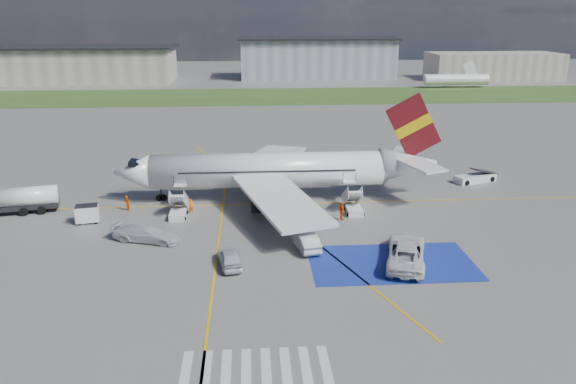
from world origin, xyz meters
name	(u,v)px	position (x,y,z in m)	size (l,w,h in m)	color
ground	(273,247)	(0.00, 0.00, 0.00)	(400.00, 400.00, 0.00)	#60605E
grass_strip	(256,96)	(0.00, 95.00, 0.01)	(400.00, 30.00, 0.01)	#2D4C1E
taxiway_line_main	(268,204)	(0.00, 12.00, 0.01)	(120.00, 0.20, 0.01)	gold
taxiway_line_cross	(211,304)	(-5.00, -10.00, 0.01)	(0.20, 60.00, 0.01)	gold
taxiway_line_diag	(268,204)	(0.00, 12.00, 0.01)	(0.20, 60.00, 0.01)	gold
staging_box	(392,263)	(10.00, -4.00, 0.01)	(14.00, 8.00, 0.01)	navy
crosswalk	(256,368)	(-1.80, -18.00, 0.01)	(9.00, 4.00, 0.01)	silver
terminal_west	(72,65)	(-55.00, 130.00, 5.00)	(60.00, 22.00, 10.00)	gray
terminal_centre	(317,59)	(20.00, 135.00, 6.00)	(48.00, 18.00, 12.00)	gray
terminal_east	(493,66)	(75.00, 128.00, 4.00)	(40.00, 16.00, 8.00)	gray
airliner	(280,170)	(1.51, 14.00, 3.39)	(36.81, 32.95, 11.92)	white
airstairs_fwd	(178,211)	(-9.50, 8.70, 0.62)	(1.90, 5.20, 3.60)	white
airstairs_aft	(354,207)	(9.00, 8.70, 0.62)	(1.90, 5.20, 3.60)	white
fuel_tanker	(18,203)	(-26.52, 10.93, 1.17)	(8.45, 3.87, 2.79)	black
gpu_cart	(87,215)	(-18.47, 7.60, 0.85)	(2.48, 1.83, 1.88)	white
belt_loader	(475,178)	(26.34, 18.84, 0.43)	(6.01, 3.70, 1.74)	white
car_silver_a	(229,258)	(-3.80, -3.61, 0.75)	(1.78, 4.42, 1.51)	silver
car_silver_b	(306,241)	(2.94, -0.46, 0.79)	(1.66, 4.77, 1.57)	#AEB0B5
van_white_a	(406,248)	(11.27, -3.76, 1.25)	(3.07, 6.65, 2.49)	silver
van_white_b	(146,232)	(-11.66, 2.26, 0.96)	(2.00, 4.92, 1.93)	silver
crew_fwd	(191,206)	(-8.25, 9.90, 0.76)	(0.55, 0.36, 1.52)	orange
crew_nose	(127,203)	(-15.20, 10.97, 0.85)	(0.82, 0.64, 1.69)	orange
crew_aft	(342,211)	(7.39, 6.57, 0.96)	(1.12, 0.47, 1.91)	#F5580C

